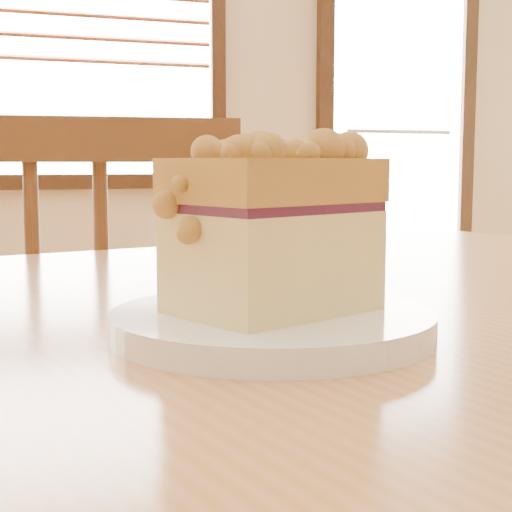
{
  "coord_description": "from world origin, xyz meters",
  "views": [
    {
      "loc": [
        -0.19,
        -0.31,
        0.86
      ],
      "look_at": [
        -0.01,
        0.18,
        0.8
      ],
      "focal_mm": 55.0,
      "sensor_mm": 36.0,
      "label": 1
    }
  ],
  "objects_px": {
    "plate": "(272,325)",
    "cafe_table_main": "(246,418)",
    "cafe_chair_main": "(100,411)",
    "cake_slice": "(273,222)"
  },
  "relations": [
    {
      "from": "plate",
      "to": "cafe_table_main",
      "type": "bearing_deg",
      "value": 78.73
    },
    {
      "from": "cafe_chair_main",
      "to": "plate",
      "type": "xyz_separation_m",
      "value": [
        -0.0,
        -0.76,
        0.29
      ]
    },
    {
      "from": "cafe_chair_main",
      "to": "cake_slice",
      "type": "height_order",
      "value": "cafe_chair_main"
    },
    {
      "from": "cafe_table_main",
      "to": "cafe_chair_main",
      "type": "relative_size",
      "value": 1.5
    },
    {
      "from": "cake_slice",
      "to": "cafe_table_main",
      "type": "bearing_deg",
      "value": 57.67
    },
    {
      "from": "cafe_table_main",
      "to": "plate",
      "type": "xyz_separation_m",
      "value": [
        -0.02,
        -0.12,
        0.1
      ]
    },
    {
      "from": "cafe_table_main",
      "to": "cake_slice",
      "type": "xyz_separation_m",
      "value": [
        -0.02,
        -0.12,
        0.17
      ]
    },
    {
      "from": "cafe_table_main",
      "to": "plate",
      "type": "distance_m",
      "value": 0.16
    },
    {
      "from": "cafe_table_main",
      "to": "cafe_chair_main",
      "type": "xyz_separation_m",
      "value": [
        -0.02,
        0.64,
        -0.19
      ]
    },
    {
      "from": "cafe_chair_main",
      "to": "cake_slice",
      "type": "bearing_deg",
      "value": 95.51
    }
  ]
}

